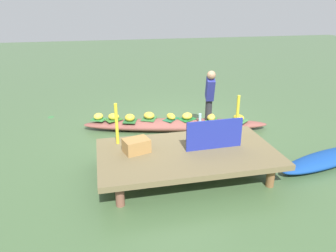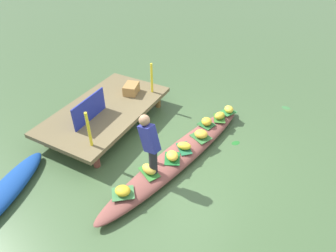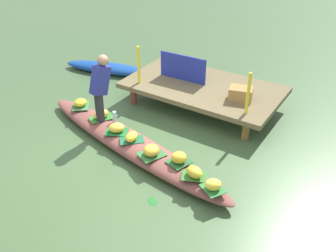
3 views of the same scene
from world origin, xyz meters
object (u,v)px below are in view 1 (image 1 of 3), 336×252
object	(u,v)px
banana_bunch_4	(149,115)
produce_crate	(136,146)
vendor_boat	(175,125)
vendor_person	(210,93)
moored_boat	(327,159)
banana_bunch_3	(171,116)
banana_bunch_5	(187,116)
banana_bunch_6	(130,118)
water_bottle	(200,118)
banana_bunch_7	(98,116)
market_banner	(214,134)
banana_bunch_1	(239,118)
banana_bunch_0	(114,117)
banana_bunch_2	(211,117)

from	to	relation	value
banana_bunch_4	produce_crate	size ratio (longest dim) A/B	0.66
vendor_boat	vendor_person	distance (m)	1.16
moored_boat	produce_crate	bearing A→B (deg)	-20.76
banana_bunch_3	vendor_person	xyz separation A→B (m)	(-0.87, 0.29, 0.63)
banana_bunch_5	banana_bunch_6	distance (m)	1.41
moored_boat	water_bottle	world-z (taller)	water_bottle
vendor_person	water_bottle	distance (m)	0.64
banana_bunch_7	market_banner	world-z (taller)	market_banner
banana_bunch_1	produce_crate	distance (m)	3.15
banana_bunch_0	produce_crate	xyz separation A→B (m)	(-0.28, 2.31, 0.24)
banana_bunch_2	banana_bunch_3	world-z (taller)	banana_bunch_2
banana_bunch_5	vendor_person	world-z (taller)	vendor_person
water_bottle	banana_bunch_1	bearing A→B (deg)	173.84
banana_bunch_1	banana_bunch_6	distance (m)	2.65
vendor_boat	moored_boat	size ratio (longest dim) A/B	1.94
banana_bunch_6	vendor_person	distance (m)	2.01
banana_bunch_1	produce_crate	world-z (taller)	produce_crate
banana_bunch_0	banana_bunch_2	xyz separation A→B (m)	(-2.32, 0.56, 0.00)
vendor_boat	banana_bunch_4	size ratio (longest dim) A/B	15.63
banana_bunch_1	vendor_person	size ratio (longest dim) A/B	0.22
vendor_boat	banana_bunch_0	xyz separation A→B (m)	(1.48, -0.33, 0.21)
moored_boat	banana_bunch_0	distance (m)	4.79
banana_bunch_7	vendor_boat	bearing A→B (deg)	166.89
vendor_boat	banana_bunch_7	bearing A→B (deg)	-1.22
banana_bunch_3	market_banner	xyz separation A→B (m)	(-0.30, 2.20, 0.40)
banana_bunch_3	banana_bunch_7	world-z (taller)	banana_bunch_7
banana_bunch_5	water_bottle	xyz separation A→B (m)	(-0.25, 0.25, 0.02)
moored_boat	banana_bunch_2	world-z (taller)	banana_bunch_2
vendor_boat	produce_crate	distance (m)	2.36
vendor_boat	banana_bunch_3	xyz separation A→B (m)	(0.10, -0.06, 0.21)
banana_bunch_4	produce_crate	bearing A→B (deg)	75.20
banana_bunch_4	banana_bunch_7	xyz separation A→B (m)	(1.23, -0.22, -0.00)
banana_bunch_3	produce_crate	world-z (taller)	produce_crate
banana_bunch_3	banana_bunch_4	world-z (taller)	banana_bunch_4
banana_bunch_4	banana_bunch_7	bearing A→B (deg)	-10.00
water_bottle	banana_bunch_5	bearing A→B (deg)	-45.86
banana_bunch_4	market_banner	bearing A→B (deg)	109.11
banana_bunch_5	banana_bunch_6	xyz separation A→B (m)	(1.40, -0.17, 0.01)
banana_bunch_7	vendor_person	size ratio (longest dim) A/B	0.19
banana_bunch_1	banana_bunch_2	distance (m)	0.68
vendor_boat	banana_bunch_5	xyz separation A→B (m)	(-0.29, 0.02, 0.21)
banana_bunch_3	market_banner	distance (m)	2.26
banana_bunch_3	produce_crate	xyz separation A→B (m)	(1.10, 2.04, 0.25)
moored_boat	market_banner	distance (m)	2.36
banana_bunch_4	banana_bunch_5	size ratio (longest dim) A/B	1.05
banana_bunch_1	banana_bunch_3	xyz separation A→B (m)	(1.60, -0.43, 0.00)
banana_bunch_6	market_banner	distance (m)	2.66
moored_boat	banana_bunch_2	xyz separation A→B (m)	(1.63, -2.15, 0.23)
banana_bunch_2	banana_bunch_4	distance (m)	1.52
moored_boat	market_banner	bearing A→B (deg)	-20.57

